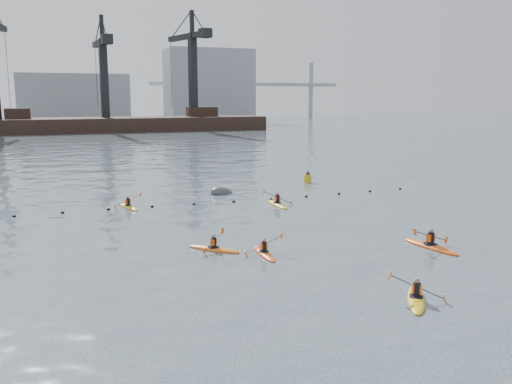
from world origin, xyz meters
TOP-DOWN VIEW (x-y plane):
  - ground at (0.00, 0.00)m, footprint 400.00×400.00m
  - float_line at (-0.50, 22.53)m, footprint 33.24×0.73m
  - barge_pier at (-0.22, 110.00)m, footprint 72.00×19.30m
  - skyline at (2.23, 150.27)m, footprint 141.00×28.00m
  - kayaker_0 at (-1.79, 8.94)m, footprint 2.05×2.97m
  - kayaker_1 at (1.47, 1.12)m, footprint 2.34×3.00m
  - kayaker_2 at (-3.92, 10.56)m, footprint 2.49×2.55m
  - kayaker_3 at (3.63, 20.13)m, footprint 2.37×3.42m
  - kayaker_4 at (6.77, 7.04)m, footprint 2.51×3.73m
  - kayaker_5 at (-6.61, 23.03)m, footprint 2.04×3.08m
  - mooring_buoy at (1.30, 26.23)m, footprint 2.62×2.01m
  - nav_buoy at (10.32, 28.90)m, footprint 0.68×0.68m

SIDE VIEW (x-z plane):
  - ground at x=0.00m, z-range 0.00..0.00m
  - mooring_buoy at x=1.30m, z-range -0.75..0.75m
  - float_line at x=-0.50m, z-range -0.09..0.15m
  - kayaker_0 at x=-1.79m, z-range -0.48..0.66m
  - kayaker_2 at x=-3.92m, z-range -0.44..0.63m
  - kayaker_5 at x=-6.61m, z-range -0.46..0.65m
  - kayaker_1 at x=1.47m, z-range -0.50..0.70m
  - kayaker_3 at x=3.63m, z-range -0.57..0.78m
  - kayaker_4 at x=6.77m, z-range -0.55..0.78m
  - nav_buoy at x=10.32m, z-range -0.24..1.00m
  - barge_pier at x=-0.22m, z-range -12.86..16.64m
  - skyline at x=2.23m, z-range -1.75..20.25m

